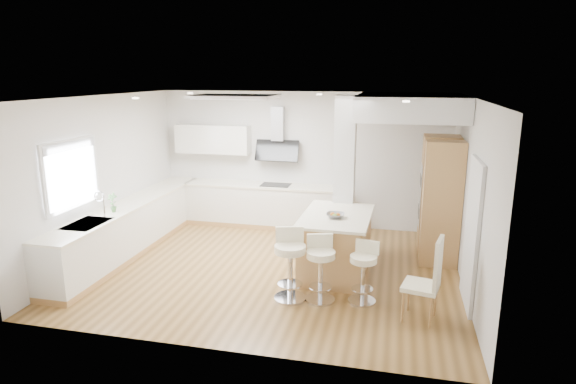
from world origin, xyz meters
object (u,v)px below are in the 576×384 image
(bar_stool_a, at_px, (290,260))
(bar_stool_c, at_px, (363,269))
(bar_stool_b, at_px, (321,265))
(dining_chair, at_px, (429,277))
(peninsula, at_px, (336,243))

(bar_stool_a, height_order, bar_stool_c, bar_stool_a)
(bar_stool_a, xyz_separation_m, bar_stool_b, (0.43, 0.05, -0.05))
(bar_stool_a, relative_size, bar_stool_c, 1.18)
(bar_stool_a, distance_m, dining_chair, 1.90)
(dining_chair, bearing_deg, bar_stool_b, -178.18)
(bar_stool_c, bearing_deg, bar_stool_b, -154.84)
(peninsula, xyz_separation_m, bar_stool_a, (-0.52, -1.08, 0.09))
(bar_stool_c, distance_m, dining_chair, 0.94)
(bar_stool_a, bearing_deg, peninsula, 49.26)
(peninsula, bearing_deg, bar_stool_b, -93.19)
(peninsula, distance_m, bar_stool_a, 1.20)
(peninsula, distance_m, bar_stool_c, 1.07)
(bar_stool_c, height_order, dining_chair, dining_chair)
(dining_chair, bearing_deg, peninsula, 148.82)
(peninsula, distance_m, bar_stool_b, 1.04)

